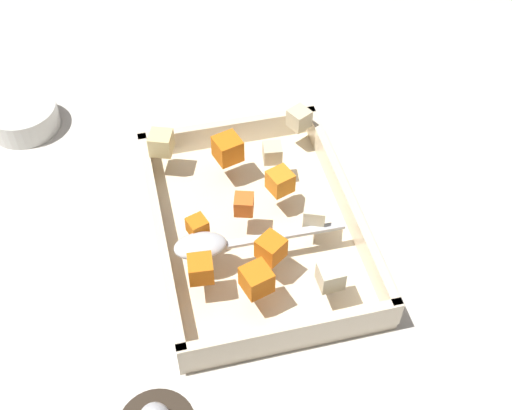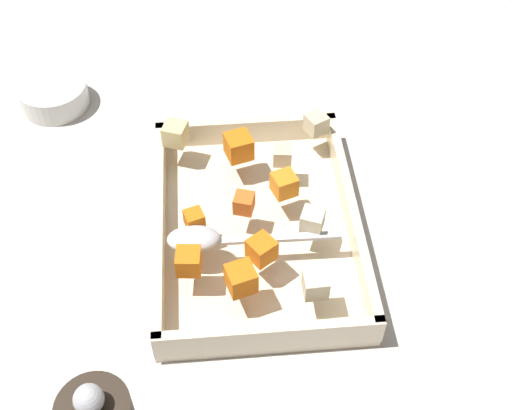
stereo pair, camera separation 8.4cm
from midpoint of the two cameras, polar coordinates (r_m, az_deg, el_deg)
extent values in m
plane|color=beige|center=(0.89, 1.72, -2.81)|extent=(4.00, 4.00, 0.00)
cube|color=beige|center=(0.88, 2.72, -2.59)|extent=(0.36, 0.26, 0.01)
cube|color=beige|center=(0.88, 10.82, -0.91)|extent=(0.36, 0.01, 0.04)
cube|color=beige|center=(0.86, -5.49, -1.99)|extent=(0.36, 0.01, 0.04)
cube|color=beige|center=(0.76, 4.31, -11.38)|extent=(0.01, 0.26, 0.04)
cube|color=beige|center=(0.98, 1.61, 6.26)|extent=(0.01, 0.26, 0.04)
cube|color=orange|center=(0.78, -2.72, -5.01)|extent=(0.03, 0.03, 0.03)
cube|color=orange|center=(0.84, 1.60, 0.21)|extent=(0.03, 0.03, 0.02)
cube|color=orange|center=(0.90, 1.42, 4.91)|extent=(0.04, 0.04, 0.03)
cube|color=orange|center=(0.76, 1.87, -6.50)|extent=(0.04, 0.04, 0.03)
cube|color=orange|center=(0.79, 3.53, -4.00)|extent=(0.04, 0.04, 0.03)
cube|color=orange|center=(0.82, -2.41, -1.40)|extent=(0.03, 0.03, 0.02)
cube|color=orange|center=(0.86, 5.22, 1.63)|extent=(0.04, 0.04, 0.03)
cube|color=beige|center=(0.82, 7.75, -1.47)|extent=(0.03, 0.03, 0.03)
cube|color=beige|center=(0.77, 8.27, -6.92)|extent=(0.03, 0.03, 0.03)
cube|color=beige|center=(0.95, 7.71, 6.78)|extent=(0.04, 0.04, 0.03)
cube|color=#E0CC89|center=(0.92, -4.33, 5.97)|extent=(0.04, 0.04, 0.03)
cube|color=beige|center=(0.90, 4.96, 4.13)|extent=(0.03, 0.03, 0.02)
ellipsoid|color=silver|center=(0.80, -2.42, -3.06)|extent=(0.04, 0.06, 0.02)
cube|color=silver|center=(0.82, 5.08, -2.99)|extent=(0.01, 0.15, 0.01)
sphere|color=#B7B7BC|center=(0.53, -9.60, -16.36)|extent=(0.02, 0.02, 0.02)
cylinder|color=silver|center=(1.10, -14.80, 8.95)|extent=(0.11, 0.11, 0.04)
camera|label=1|loc=(0.04, -87.13, 3.24)|focal=46.82mm
camera|label=2|loc=(0.04, 92.87, -3.24)|focal=46.82mm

